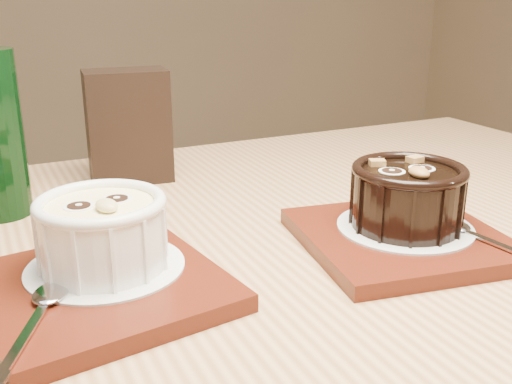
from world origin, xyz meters
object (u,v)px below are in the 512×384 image
tray_left (102,288)px  condiment_stand (128,126)px  tray_right (400,238)px  ramekin_dark (408,193)px  table (258,336)px  ramekin_white (102,229)px

tray_left → condiment_stand: (0.08, 0.30, 0.06)m
tray_right → condiment_stand: bearing=123.2°
tray_right → ramekin_dark: ramekin_dark is taller
tray_left → ramekin_dark: (0.29, 0.00, 0.04)m
table → ramekin_dark: bearing=-12.5°
tray_right → ramekin_white: bearing=174.9°
ramekin_white → tray_right: bearing=-16.5°
table → condiment_stand: condiment_stand is taller
tray_right → ramekin_dark: (0.01, 0.01, 0.04)m
ramekin_white → tray_right: 0.28m
tray_left → ramekin_white: ramekin_white is taller
ramekin_white → tray_left: bearing=-119.4°
ramekin_white → condiment_stand: bearing=63.9°
ramekin_dark → condiment_stand: (-0.21, 0.30, 0.02)m
tray_left → tray_right: 0.28m
tray_left → tray_right: (0.28, -0.00, 0.00)m
tray_left → ramekin_white: size_ratio=1.70×
table → ramekin_dark: (0.14, -0.03, 0.14)m
tray_left → ramekin_dark: size_ratio=1.67×
table → ramekin_white: ramekin_white is taller
tray_right → ramekin_dark: bearing=34.0°
tray_left → ramekin_white: 0.05m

